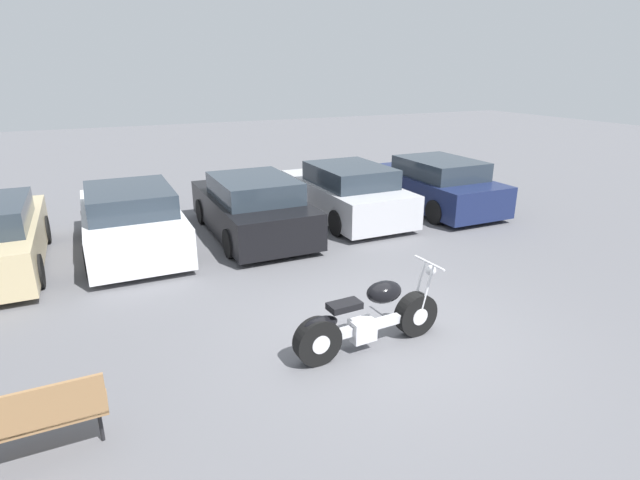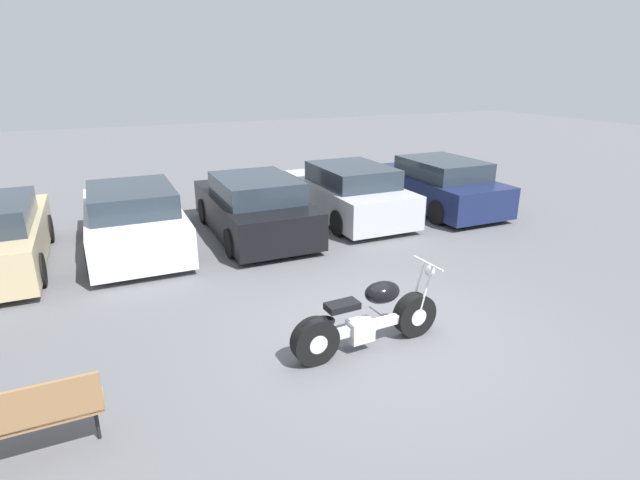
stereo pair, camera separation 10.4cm
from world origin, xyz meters
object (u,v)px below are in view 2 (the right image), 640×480
Objects in this scene: parked_car_navy at (437,185)px; parked_car_black at (254,207)px; parked_car_white at (133,219)px; parked_car_silver at (348,193)px; park_bench at (21,416)px; motorcycle at (366,320)px.

parked_car_black is at bearing -178.63° from parked_car_navy.
parked_car_white and parked_car_silver have the same top height.
motorcycle is at bearing 7.12° from park_bench.
parked_car_black is 2.61m from parked_car_silver.
parked_car_navy is at bearing 0.08° from parked_car_white.
parked_car_black is at bearing -172.55° from parked_car_silver.
motorcycle is 0.53× the size of parked_car_silver.
parked_car_white is 6.22m from park_bench.
motorcycle is 6.36m from parked_car_silver.
parked_car_navy reaches higher than park_bench.
parked_car_navy is (7.77, 0.01, 0.00)m from parked_car_white.
motorcycle reaches higher than park_bench.
parked_car_silver is at bearing 64.95° from motorcycle.
parked_car_navy is 11.09m from park_bench.
parked_car_black is at bearing 88.95° from motorcycle.
parked_car_silver is 1.00× the size of parked_car_navy.
parked_car_navy is 2.91× the size of park_bench.
parked_car_white is 5.19m from parked_car_silver.
parked_car_black and parked_car_silver have the same top height.
motorcycle is at bearing -65.75° from parked_car_white.
motorcycle is 5.42m from parked_car_black.
parked_car_silver is at bearing 2.50° from parked_car_white.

